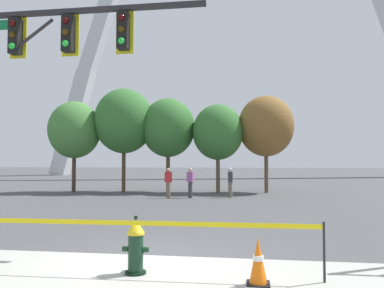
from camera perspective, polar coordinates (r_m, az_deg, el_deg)
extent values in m
plane|color=#474749|center=(8.26, -5.21, -16.00)|extent=(240.00, 240.00, 0.00)
cylinder|color=black|center=(7.17, -8.14, -17.87)|extent=(0.36, 0.36, 0.05)
cylinder|color=#14331E|center=(7.08, -8.12, -15.26)|extent=(0.26, 0.26, 0.62)
cylinder|color=gold|center=(7.02, -8.10, -12.63)|extent=(0.30, 0.30, 0.04)
cone|color=gold|center=(7.00, -8.09, -11.58)|extent=(0.30, 0.30, 0.22)
cylinder|color=black|center=(6.98, -8.09, -10.44)|extent=(0.06, 0.06, 0.06)
cylinder|color=#14331E|center=(7.12, -9.55, -14.67)|extent=(0.10, 0.09, 0.09)
cylinder|color=#14331E|center=(7.02, -6.66, -14.86)|extent=(0.10, 0.09, 0.09)
cylinder|color=#14331E|center=(7.28, -7.65, -15.16)|extent=(0.13, 0.14, 0.13)
cylinder|color=black|center=(7.35, -7.47, -15.03)|extent=(0.15, 0.03, 0.15)
cylinder|color=#232326|center=(6.84, 18.49, -14.57)|extent=(0.04, 0.04, 0.96)
cube|color=yellow|center=(6.83, -6.00, -11.29)|extent=(5.65, 0.12, 0.08)
cube|color=black|center=(6.62, 9.52, -19.24)|extent=(0.36, 0.36, 0.03)
cone|color=orange|center=(6.53, 9.49, -16.17)|extent=(0.28, 0.28, 0.70)
cylinder|color=white|center=(6.52, 9.49, -15.87)|extent=(0.17, 0.17, 0.08)
cube|color=#232326|center=(10.55, -15.83, 17.96)|extent=(6.20, 0.12, 0.12)
cylinder|color=#232326|center=(10.92, -21.99, 14.28)|extent=(1.11, 0.08, 0.81)
cube|color=black|center=(11.15, -24.09, 13.96)|extent=(0.26, 0.24, 0.90)
cube|color=gold|center=(11.27, -23.69, 13.79)|extent=(0.44, 0.03, 1.04)
sphere|color=#360606|center=(11.13, -24.44, 15.51)|extent=(0.16, 0.16, 0.16)
sphere|color=#392706|center=(11.05, -24.46, 14.13)|extent=(0.16, 0.16, 0.16)
sphere|color=green|center=(10.97, -24.49, 12.72)|extent=(0.16, 0.16, 0.16)
cube|color=black|center=(10.49, -17.41, 14.91)|extent=(0.26, 0.24, 0.90)
cube|color=gold|center=(10.61, -17.07, 14.71)|extent=(0.44, 0.03, 1.04)
sphere|color=#360606|center=(10.47, -17.71, 16.57)|extent=(0.16, 0.16, 0.16)
sphere|color=#392706|center=(10.38, -17.73, 15.11)|extent=(0.16, 0.16, 0.16)
sphere|color=green|center=(10.30, -17.76, 13.63)|extent=(0.16, 0.16, 0.16)
cube|color=black|center=(9.98, -9.88, 15.75)|extent=(0.26, 0.24, 0.90)
cube|color=gold|center=(10.11, -9.62, 15.51)|extent=(0.44, 0.03, 1.04)
sphere|color=#360606|center=(9.96, -10.11, 17.50)|extent=(0.16, 0.16, 0.16)
sphere|color=#392706|center=(9.87, -10.13, 15.97)|extent=(0.16, 0.16, 0.16)
sphere|color=green|center=(9.78, -10.14, 14.42)|extent=(0.16, 0.16, 0.16)
cube|color=silver|center=(60.38, -16.80, 2.81)|extent=(6.15, 2.22, 15.60)
cube|color=silver|center=(61.61, -13.15, 15.70)|extent=(5.94, 2.02, 13.16)
cylinder|color=#473323|center=(26.24, -16.63, -3.95)|extent=(0.24, 0.24, 2.47)
ellipsoid|color=#427A38|center=(26.31, -16.56, 1.97)|extent=(3.29, 3.29, 3.62)
cylinder|color=brown|center=(25.60, -9.81, -3.66)|extent=(0.24, 0.24, 2.83)
ellipsoid|color=#336B2D|center=(25.73, -9.75, 3.29)|extent=(3.77, 3.77, 4.15)
cylinder|color=brown|center=(25.16, -3.48, -4.03)|extent=(0.24, 0.24, 2.55)
ellipsoid|color=#336B2D|center=(25.24, -3.46, 2.36)|extent=(3.40, 3.40, 3.75)
cylinder|color=brown|center=(24.51, 3.76, -4.30)|extent=(0.24, 0.24, 2.35)
ellipsoid|color=#336B2D|center=(24.57, 3.74, 1.73)|extent=(3.13, 3.13, 3.44)
cylinder|color=brown|center=(25.01, 10.65, -3.95)|extent=(0.24, 0.24, 2.59)
ellipsoid|color=brown|center=(25.11, 10.59, 2.56)|extent=(3.45, 3.45, 3.80)
cylinder|color=brown|center=(21.02, -3.44, -6.65)|extent=(0.22, 0.22, 0.84)
cube|color=#B22323|center=(20.98, -3.43, -4.77)|extent=(0.39, 0.35, 0.54)
sphere|color=tan|center=(20.97, -3.43, -3.74)|extent=(0.20, 0.20, 0.20)
cylinder|color=brown|center=(21.49, 5.53, -6.56)|extent=(0.22, 0.22, 0.84)
cube|color=#333338|center=(21.45, 5.52, -4.72)|extent=(0.27, 0.38, 0.54)
sphere|color=beige|center=(21.44, 5.52, -3.70)|extent=(0.20, 0.20, 0.20)
cylinder|color=#38383D|center=(21.17, -0.25, -6.63)|extent=(0.22, 0.22, 0.84)
cube|color=#995193|center=(21.13, -0.25, -4.76)|extent=(0.39, 0.30, 0.54)
sphere|color=tan|center=(21.12, -0.25, -3.73)|extent=(0.20, 0.20, 0.20)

